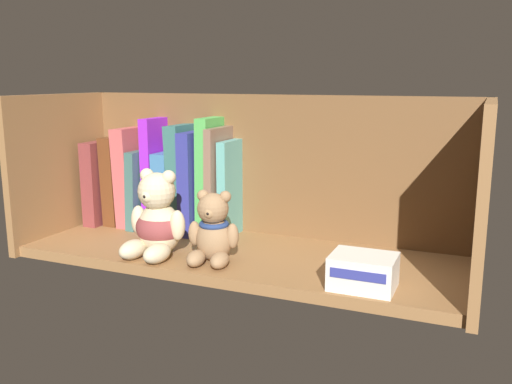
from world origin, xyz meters
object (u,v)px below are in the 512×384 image
at_px(book_0, 108,181).
at_px(teddy_bear_larger, 157,222).
at_px(book_2, 134,176).
at_px(teddy_bear_smaller, 213,232).
at_px(book_10, 232,188).
at_px(book_1, 121,179).
at_px(book_8, 211,176).
at_px(small_product_box, 363,271).
at_px(book_3, 147,187).
at_px(book_6, 184,178).
at_px(book_7, 198,182).
at_px(book_9, 222,181).
at_px(book_4, 156,173).
at_px(book_5, 170,190).

xyz_separation_m(book_0, teddy_bear_larger, (0.25, -0.18, -0.03)).
height_order(book_2, teddy_bear_smaller, book_2).
bearing_deg(book_10, book_1, 180.00).
relative_size(book_8, small_product_box, 2.44).
bearing_deg(book_3, book_6, 0.00).
bearing_deg(book_2, teddy_bear_larger, -45.61).
bearing_deg(teddy_bear_smaller, book_7, 125.54).
xyz_separation_m(book_0, book_9, (0.29, 0.00, 0.02)).
xyz_separation_m(book_9, teddy_bear_larger, (-0.05, -0.18, -0.05)).
distance_m(book_4, book_5, 0.05).
distance_m(book_4, book_7, 0.11).
distance_m(teddy_bear_larger, teddy_bear_smaller, 0.11).
xyz_separation_m(book_1, book_7, (0.20, 0.00, 0.01)).
bearing_deg(book_1, book_8, 0.00).
bearing_deg(book_6, teddy_bear_smaller, -47.66).
xyz_separation_m(book_8, teddy_bear_smaller, (0.09, -0.17, -0.07)).
relative_size(book_2, teddy_bear_smaller, 1.67).
relative_size(book_1, teddy_bear_larger, 1.22).
bearing_deg(book_9, book_5, 180.00).
bearing_deg(book_5, book_8, 0.00).
height_order(book_4, book_6, book_4).
distance_m(book_1, teddy_bear_larger, 0.28).
xyz_separation_m(book_6, book_9, (0.09, 0.00, -0.00)).
relative_size(book_3, book_5, 1.02).
relative_size(book_0, book_8, 0.76).
height_order(book_0, book_1, book_1).
height_order(book_1, book_9, book_9).
bearing_deg(book_0, small_product_box, -16.99).
xyz_separation_m(book_10, small_product_box, (0.32, -0.19, -0.07)).
bearing_deg(small_product_box, book_9, 150.43).
xyz_separation_m(book_1, teddy_bear_smaller, (0.32, -0.17, -0.04)).
xyz_separation_m(book_7, book_8, (0.03, 0.00, 0.01)).
height_order(book_3, book_7, book_7).
bearing_deg(book_8, teddy_bear_larger, -96.98).
relative_size(book_1, book_4, 0.82).
bearing_deg(book_6, small_product_box, -24.16).
relative_size(book_1, book_6, 0.86).
relative_size(book_7, teddy_bear_larger, 1.34).
distance_m(book_2, book_7, 0.16).
bearing_deg(teddy_bear_smaller, teddy_bear_larger, -178.13).
bearing_deg(teddy_bear_smaller, book_3, 145.84).
height_order(book_0, book_9, book_9).
xyz_separation_m(book_3, book_8, (0.16, 0.00, 0.04)).
bearing_deg(book_10, book_2, 180.00).
height_order(book_5, book_10, book_10).
xyz_separation_m(teddy_bear_larger, small_product_box, (0.39, -0.02, -0.04)).
xyz_separation_m(book_6, teddy_bear_larger, (0.04, -0.18, -0.05)).
bearing_deg(book_9, book_3, 180.00).
distance_m(book_2, book_9, 0.22).
bearing_deg(book_2, book_0, 180.00).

